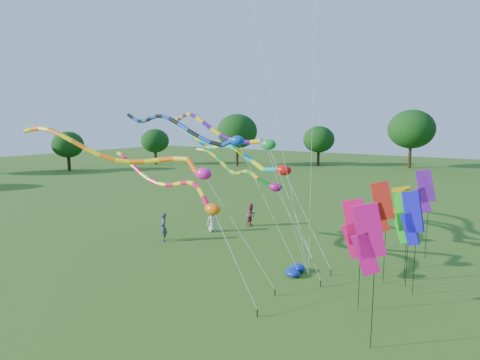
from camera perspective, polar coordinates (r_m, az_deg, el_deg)
The scene contains 19 objects.
ground at distance 18.32m, azimuth -3.15°, elevation -16.30°, with size 160.00×160.00×0.00m, color #225416.
tree_ring at distance 13.68m, azimuth -2.11°, elevation -0.13°, with size 112.97×121.77×9.48m.
tube_kite_red at distance 20.77m, azimuth -9.34°, elevation -0.79°, with size 12.13×3.78×6.29m.
tube_kite_orange at distance 21.33m, azimuth -15.83°, elevation 3.53°, with size 15.40×2.27×7.95m.
tube_kite_purple at distance 24.71m, azimuth -2.45°, elevation 7.02°, with size 14.31×6.28×8.83m.
tube_kite_blue at distance 24.85m, azimuth -7.85°, elevation 7.21°, with size 15.00×2.98×8.70m.
tube_kite_cyan at distance 25.63m, azimuth -0.73°, elevation 3.91°, with size 14.31×5.67×7.71m.
tube_kite_green at distance 26.28m, azimuth 0.57°, elevation 1.06°, with size 11.20×4.31×6.13m.
banner_pole_green at distance 19.90m, azimuth 22.30°, elevation -4.95°, with size 1.16×0.21×4.53m.
banner_pole_magenta_a at distance 16.68m, azimuth 16.05°, elevation -6.71°, with size 1.15×0.32×4.66m.
banner_pole_violet at distance 24.32m, azimuth 24.77°, elevation -1.50°, with size 1.12×0.46×5.06m.
banner_pole_red at distance 19.82m, azimuth 19.47°, elevation -3.67°, with size 1.10×0.53×4.94m.
banner_pole_orange at distance 20.53m, azimuth 22.13°, elevation -4.21°, with size 1.16×0.28×4.65m.
banner_pole_magenta_b at distance 13.91m, azimuth 17.76°, elevation -8.12°, with size 1.10×0.52×5.06m.
banner_pole_blue_b at distance 19.16m, azimuth 23.26°, elevation -5.04°, with size 1.11×0.50×4.69m.
blue_nylon_heap at distance 20.66m, azimuth 8.03°, elevation -12.81°, with size 1.16×1.49×0.46m.
person_a at distance 28.08m, azimuth -3.93°, elevation -5.80°, with size 0.75×0.49×1.54m, color beige.
person_b at distance 26.30m, azimuth -10.83°, elevation -6.59°, with size 0.67×0.44×1.84m, color #3B4453.
person_c at distance 29.48m, azimuth 1.62°, elevation -4.96°, with size 0.82×0.64×1.68m, color #903448.
Camera 1 is at (9.94, -13.35, 7.65)m, focal length 30.00 mm.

